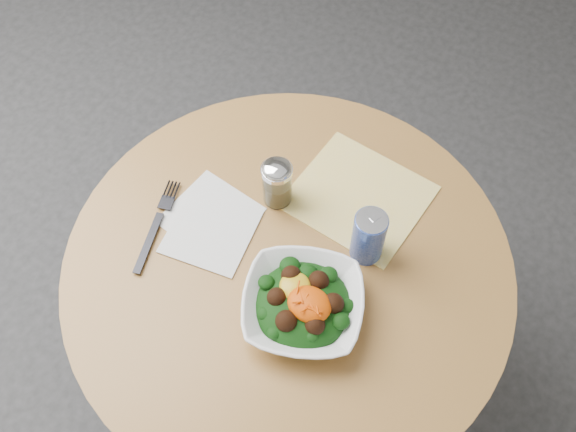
{
  "coord_description": "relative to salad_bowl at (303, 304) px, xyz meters",
  "views": [
    {
      "loc": [
        0.3,
        -0.52,
        1.88
      ],
      "look_at": [
        -0.03,
        0.06,
        0.81
      ],
      "focal_mm": 40.0,
      "sensor_mm": 36.0,
      "label": 1
    }
  ],
  "objects": [
    {
      "name": "table",
      "position": [
        -0.08,
        0.08,
        -0.23
      ],
      "size": [
        0.9,
        0.9,
        0.75
      ],
      "color": "black",
      "rests_on": "ground"
    },
    {
      "name": "paper_napkins",
      "position": [
        -0.26,
        0.08,
        -0.03
      ],
      "size": [
        0.21,
        0.22,
        0.0
      ],
      "color": "silver",
      "rests_on": "table"
    },
    {
      "name": "ground",
      "position": [
        -0.08,
        0.08,
        -0.78
      ],
      "size": [
        6.0,
        6.0,
        0.0
      ],
      "primitive_type": "plane",
      "color": "#29292B",
      "rests_on": "ground"
    },
    {
      "name": "salad_bowl",
      "position": [
        0.0,
        0.0,
        0.0
      ],
      "size": [
        0.29,
        0.29,
        0.08
      ],
      "color": "white",
      "rests_on": "table"
    },
    {
      "name": "cloth_napkin",
      "position": [
        -0.02,
        0.29,
        -0.03
      ],
      "size": [
        0.29,
        0.27,
        0.0
      ],
      "primitive_type": "cube",
      "rotation": [
        0.0,
        0.0,
        -0.09
      ],
      "color": "#E2AE0B",
      "rests_on": "table"
    },
    {
      "name": "fork",
      "position": [
        -0.35,
        0.02,
        -0.03
      ],
      "size": [
        0.08,
        0.22,
        0.0
      ],
      "color": "black",
      "rests_on": "table"
    },
    {
      "name": "beverage_can",
      "position": [
        0.05,
        0.18,
        0.03
      ],
      "size": [
        0.07,
        0.07,
        0.13
      ],
      "color": "#0D2493",
      "rests_on": "table"
    },
    {
      "name": "spice_shaker",
      "position": [
        -0.17,
        0.2,
        0.03
      ],
      "size": [
        0.06,
        0.06,
        0.12
      ],
      "color": "silver",
      "rests_on": "table"
    }
  ]
}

